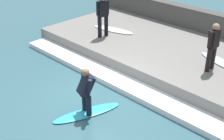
% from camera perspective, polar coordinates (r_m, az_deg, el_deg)
% --- Properties ---
extents(ground_plane, '(28.00, 28.00, 0.00)m').
position_cam_1_polar(ground_plane, '(9.61, -2.97, -5.10)').
color(ground_plane, '#335B66').
extents(concrete_ledge, '(4.40, 10.23, 0.54)m').
position_cam_1_polar(concrete_ledge, '(11.96, 10.16, 2.94)').
color(concrete_ledge, slate).
rests_on(concrete_ledge, ground_plane).
extents(back_wall, '(0.50, 10.75, 1.41)m').
position_cam_1_polar(back_wall, '(13.77, 16.29, 7.55)').
color(back_wall, '#474442').
rests_on(back_wall, ground_plane).
extents(wave_foam_crest, '(0.79, 9.72, 0.18)m').
position_cam_1_polar(wave_foam_crest, '(10.22, 1.58, -2.28)').
color(wave_foam_crest, silver).
rests_on(wave_foam_crest, ground_plane).
extents(surfboard_riding, '(2.07, 1.07, 0.06)m').
position_cam_1_polar(surfboard_riding, '(8.92, -4.57, -7.80)').
color(surfboard_riding, '#2DADD1').
rests_on(surfboard_riding, ground_plane).
extents(surfer_riding, '(0.55, 0.62, 1.38)m').
position_cam_1_polar(surfer_riding, '(8.49, -4.77, -3.44)').
color(surfer_riding, black).
rests_on(surfer_riding, surfboard_riding).
extents(surfer_waiting_near, '(0.53, 0.24, 1.56)m').
position_cam_1_polar(surfer_waiting_near, '(10.16, 18.00, 4.46)').
color(surfer_waiting_near, black).
rests_on(surfer_waiting_near, concrete_ledge).
extents(surfboard_waiting_near, '(1.02, 1.94, 0.06)m').
position_cam_1_polar(surfboard_waiting_near, '(11.06, 19.52, 1.29)').
color(surfboard_waiting_near, silver).
rests_on(surfboard_waiting_near, concrete_ledge).
extents(surfer_waiting_far, '(0.56, 0.32, 1.68)m').
position_cam_1_polar(surfer_waiting_far, '(12.37, -1.70, 10.25)').
color(surfer_waiting_far, black).
rests_on(surfer_waiting_far, concrete_ledge).
extents(surfboard_waiting_far, '(0.92, 1.96, 0.06)m').
position_cam_1_polar(surfboard_waiting_far, '(13.32, 0.22, 7.40)').
color(surfboard_waiting_far, white).
rests_on(surfboard_waiting_far, concrete_ledge).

